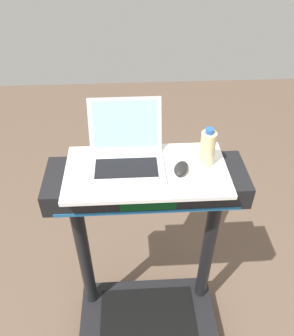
# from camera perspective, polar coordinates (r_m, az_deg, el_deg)

# --- Properties ---
(desk_board) EXTENTS (0.71, 0.37, 0.02)m
(desk_board) POSITION_cam_1_polar(r_m,az_deg,el_deg) (1.51, -0.11, -0.54)
(desk_board) COLOR white
(desk_board) RESTS_ON treadmill_base
(laptop) EXTENTS (0.33, 0.32, 0.24)m
(laptop) POSITION_cam_1_polar(r_m,az_deg,el_deg) (1.52, -3.51, 2.59)
(laptop) COLOR #B7B7BC
(laptop) RESTS_ON desk_board
(computer_mouse) EXTENTS (0.09, 0.11, 0.03)m
(computer_mouse) POSITION_cam_1_polar(r_m,az_deg,el_deg) (1.49, 5.70, -0.07)
(computer_mouse) COLOR black
(computer_mouse) RESTS_ON desk_board
(water_bottle) EXTENTS (0.07, 0.07, 0.18)m
(water_bottle) POSITION_cam_1_polar(r_m,az_deg,el_deg) (1.51, 10.01, 3.28)
(water_bottle) COLOR beige
(water_bottle) RESTS_ON desk_board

